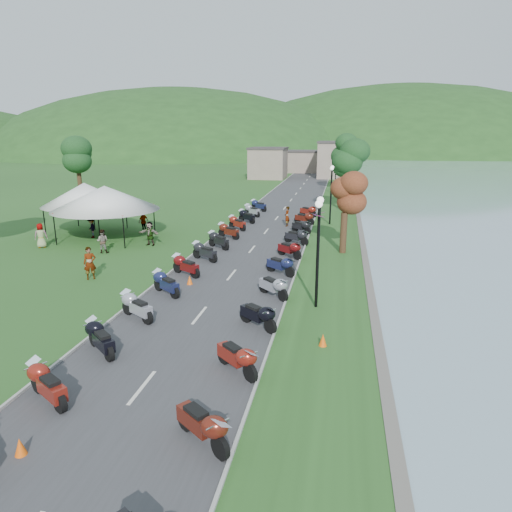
# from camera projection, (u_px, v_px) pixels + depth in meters

# --- Properties ---
(road) EXTENTS (7.00, 120.00, 0.02)m
(road) POSITION_uv_depth(u_px,v_px,m) (277.00, 218.00, 42.91)
(road) COLOR #3E3E41
(road) RESTS_ON ground
(hills_backdrop) EXTENTS (360.00, 120.00, 76.00)m
(hills_backdrop) POSITION_uv_depth(u_px,v_px,m) (330.00, 151.00, 194.61)
(hills_backdrop) COLOR #285621
(hills_backdrop) RESTS_ON ground
(far_building) EXTENTS (18.00, 16.00, 5.00)m
(far_building) POSITION_uv_depth(u_px,v_px,m) (301.00, 162.00, 85.28)
(far_building) COLOR gray
(far_building) RESTS_ON ground
(moto_row_left) EXTENTS (2.60, 46.93, 1.10)m
(moto_row_left) POSITION_uv_depth(u_px,v_px,m) (187.00, 266.00, 25.62)
(moto_row_left) COLOR #331411
(moto_row_left) RESTS_ON ground
(moto_row_right) EXTENTS (2.60, 43.32, 1.10)m
(moto_row_right) POSITION_uv_depth(u_px,v_px,m) (277.00, 275.00, 24.08)
(moto_row_right) COLOR #331411
(moto_row_right) RESTS_ON ground
(vendor_tent_main) EXTENTS (5.29, 5.29, 4.00)m
(vendor_tent_main) POSITION_uv_depth(u_px,v_px,m) (106.00, 212.00, 34.32)
(vendor_tent_main) COLOR white
(vendor_tent_main) RESTS_ON ground
(vendor_tent_side) EXTENTS (4.50, 4.50, 4.00)m
(vendor_tent_side) POSITION_uv_depth(u_px,v_px,m) (86.00, 208.00, 36.30)
(vendor_tent_side) COLOR white
(vendor_tent_side) RESTS_ON ground
(tree_lakeside) EXTENTS (2.24, 2.24, 6.21)m
(tree_lakeside) POSITION_uv_depth(u_px,v_px,m) (345.00, 207.00, 29.83)
(tree_lakeside) COLOR #1F4E20
(tree_lakeside) RESTS_ON ground
(pedestrian_a) EXTENTS (0.82, 0.76, 1.83)m
(pedestrian_a) POSITION_uv_depth(u_px,v_px,m) (91.00, 279.00, 25.18)
(pedestrian_a) COLOR slate
(pedestrian_a) RESTS_ON ground
(pedestrian_b) EXTENTS (0.85, 0.57, 1.61)m
(pedestrian_b) POSITION_uv_depth(u_px,v_px,m) (104.00, 253.00, 30.66)
(pedestrian_b) COLOR slate
(pedestrian_b) RESTS_ON ground
(pedestrian_c) EXTENTS (1.00, 1.01, 1.55)m
(pedestrian_c) POSITION_uv_depth(u_px,v_px,m) (93.00, 238.00, 35.04)
(pedestrian_c) COLOR slate
(pedestrian_c) RESTS_ON ground
(traffic_cone_near) EXTENTS (0.31, 0.31, 0.49)m
(traffic_cone_near) POSITION_uv_depth(u_px,v_px,m) (20.00, 447.00, 11.39)
(traffic_cone_near) COLOR #F2590C
(traffic_cone_near) RESTS_ON ground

